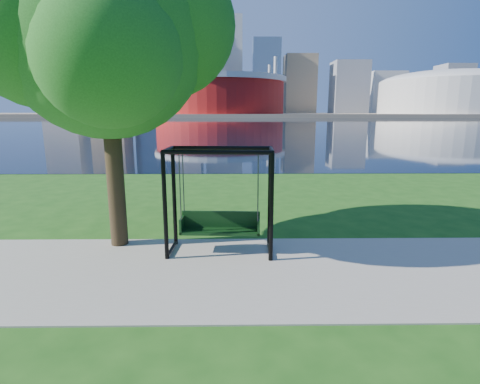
{
  "coord_description": "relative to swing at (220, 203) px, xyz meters",
  "views": [
    {
      "loc": [
        -0.25,
        -7.72,
        3.25
      ],
      "look_at": [
        -0.15,
        0.0,
        1.59
      ],
      "focal_mm": 28.0,
      "sensor_mm": 36.0,
      "label": 1
    }
  ],
  "objects": [
    {
      "name": "river",
      "position": [
        0.6,
        101.37,
        -1.18
      ],
      "size": [
        900.0,
        180.0,
        0.02
      ],
      "primitive_type": "cube",
      "color": "black",
      "rests_on": "ground"
    },
    {
      "name": "path",
      "position": [
        0.6,
        -1.13,
        -1.18
      ],
      "size": [
        120.0,
        4.0,
        0.03
      ],
      "primitive_type": "cube",
      "color": "#9E937F",
      "rests_on": "ground"
    },
    {
      "name": "ground",
      "position": [
        0.6,
        -0.63,
        -1.19
      ],
      "size": [
        900.0,
        900.0,
        0.0
      ],
      "primitive_type": "plane",
      "color": "#1E5114",
      "rests_on": "ground"
    },
    {
      "name": "arena",
      "position": [
        135.6,
        234.37,
        14.68
      ],
      "size": [
        84.0,
        84.0,
        26.56
      ],
      "color": "beige",
      "rests_on": "far_bank"
    },
    {
      "name": "skyline",
      "position": [
        -3.67,
        318.76,
        34.7
      ],
      "size": [
        392.0,
        66.0,
        96.5
      ],
      "color": "gray",
      "rests_on": "far_bank"
    },
    {
      "name": "park_tree",
      "position": [
        -2.58,
        0.6,
        3.81
      ],
      "size": [
        5.8,
        5.24,
        7.21
      ],
      "color": "black",
      "rests_on": "ground"
    },
    {
      "name": "stadium",
      "position": [
        -9.4,
        234.37,
        13.03
      ],
      "size": [
        83.0,
        83.0,
        32.0
      ],
      "color": "maroon",
      "rests_on": "far_bank"
    },
    {
      "name": "far_bank",
      "position": [
        0.6,
        305.37,
        -0.19
      ],
      "size": [
        900.0,
        228.0,
        2.0
      ],
      "primitive_type": "cube",
      "color": "#937F60",
      "rests_on": "ground"
    },
    {
      "name": "swing",
      "position": [
        0.0,
        0.0,
        0.0
      ],
      "size": [
        2.47,
        1.17,
        2.47
      ],
      "rotation": [
        0.0,
        0.0,
        -0.06
      ],
      "color": "black",
      "rests_on": "ground"
    }
  ]
}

